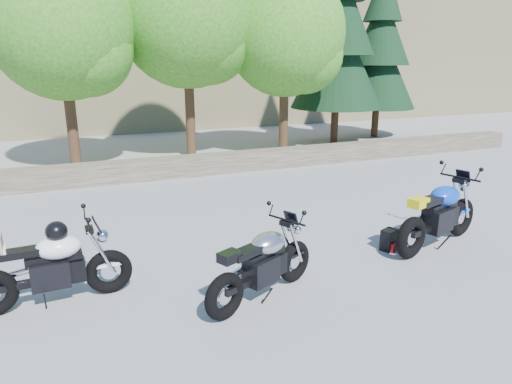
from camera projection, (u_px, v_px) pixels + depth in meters
ground at (269, 258)px, 6.89m from camera, size 90.00×90.00×0.00m
stone_wall at (182, 166)px, 11.70m from camera, size 22.00×0.55×0.50m
tree_decid_left at (66, 28)px, 11.34m from camera, size 3.67×3.67×5.62m
tree_decid_mid at (191, 17)px, 12.79m from camera, size 4.08×4.08×6.24m
tree_decid_right at (289, 38)px, 13.43m from camera, size 3.54×3.54×5.41m
conifer_near at (339, 35)px, 15.41m from camera, size 3.17×3.17×7.06m
conifer_far at (380, 49)px, 16.87m from camera, size 2.82×2.82×6.27m
silver_bike at (263, 265)px, 5.62m from camera, size 1.74×0.92×0.93m
white_bike at (50, 265)px, 5.46m from camera, size 1.90×0.60×1.05m
blue_bike at (439, 215)px, 7.21m from camera, size 2.08×0.86×1.07m
backpack at (389, 240)px, 7.15m from camera, size 0.30×0.28×0.34m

